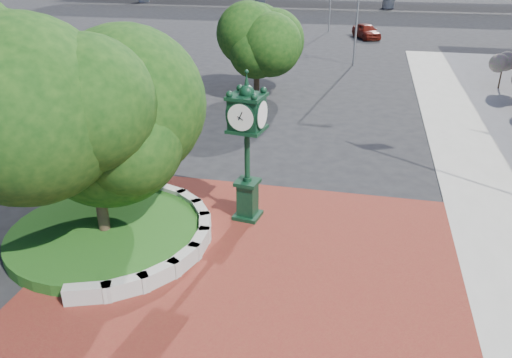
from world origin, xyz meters
The scene contains 9 objects.
ground centered at (0.00, 0.00, 0.00)m, with size 200.00×200.00×0.00m, color black.
plaza centered at (0.00, -1.00, 0.02)m, with size 12.00×12.00×0.04m, color maroon.
planter_wall centered at (-2.71, 0.00, 0.27)m, with size 2.96×6.77×0.54m.
grass_bed centered at (-5.00, 0.00, 0.20)m, with size 6.10×6.10×0.40m, color #1B4112.
tree_planter centered at (-5.00, 0.00, 3.72)m, with size 5.20×5.20×6.33m.
tree_street centered at (-4.00, 18.00, 3.24)m, with size 4.40×4.40×5.45m.
post_clock centered at (-0.84, 2.36, 2.81)m, with size 1.19×1.19×5.12m.
parked_car centered at (2.34, 41.10, 0.74)m, with size 1.75×4.36×1.49m, color #5C150D.
shrub_far centered at (11.40, 22.87, 1.59)m, with size 1.20×1.20×2.20m.
Camera 1 is at (2.77, -12.44, 8.65)m, focal length 35.00 mm.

